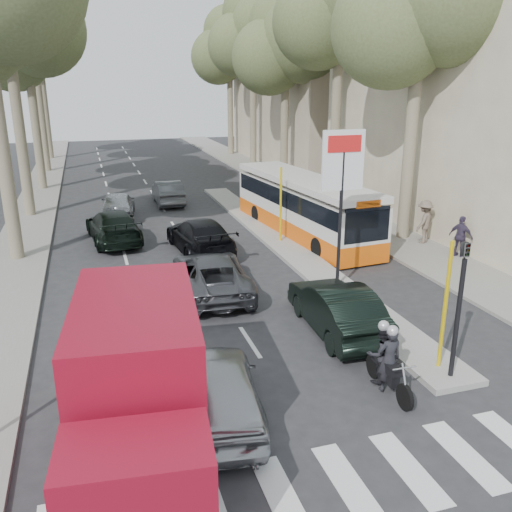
{
  "coord_description": "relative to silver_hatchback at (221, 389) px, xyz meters",
  "views": [
    {
      "loc": [
        -4.89,
        -11.39,
        7.12
      ],
      "look_at": [
        0.17,
        4.86,
        1.6
      ],
      "focal_mm": 38.0,
      "sensor_mm": 36.0,
      "label": 1
    }
  ],
  "objects": [
    {
      "name": "tree_l_d",
      "position": [
        -5.34,
        37.4,
        11.06
      ],
      "size": [
        7.4,
        7.2,
        15.66
      ],
      "color": "#6B604C",
      "rests_on": "ground"
    },
    {
      "name": "queue_car_e",
      "position": [
        -1.47,
        14.89,
        0.03
      ],
      "size": [
        2.57,
        5.24,
        1.47
      ],
      "primitive_type": "imported",
      "rotation": [
        0.0,
        0.0,
        3.25
      ],
      "color": "black",
      "rests_on": "ground"
    },
    {
      "name": "building_near",
      "position": [
        18.03,
        13.29,
        8.3
      ],
      "size": [
        11.0,
        18.0,
        18.0
      ],
      "primitive_type": "cube",
      "color": "beige",
      "rests_on": "ground"
    },
    {
      "name": "tree_l_c",
      "position": [
        -5.24,
        29.4,
        9.33
      ],
      "size": [
        7.4,
        7.2,
        13.71
      ],
      "color": "#6B604C",
      "rests_on": "ground"
    },
    {
      "name": "sidewalk_right",
      "position": [
        11.13,
        26.29,
        -0.64
      ],
      "size": [
        3.2,
        70.0,
        0.12
      ],
      "primitive_type": "cube",
      "color": "gray",
      "rests_on": "ground"
    },
    {
      "name": "ground",
      "position": [
        2.53,
        1.29,
        -0.7
      ],
      "size": [
        120.0,
        120.0,
        0.0
      ],
      "primitive_type": "plane",
      "color": "#28282B",
      "rests_on": "ground"
    },
    {
      "name": "pedestrian_far",
      "position": [
        11.89,
        10.16,
        0.39
      ],
      "size": [
        1.36,
        1.13,
        1.94
      ],
      "primitive_type": "imported",
      "rotation": [
        0.0,
        0.0,
        3.7
      ],
      "color": "#6B5D50",
      "rests_on": "sidewalk_right"
    },
    {
      "name": "queue_car_d",
      "position": [
        2.15,
        22.22,
        0.0
      ],
      "size": [
        1.51,
        4.3,
        1.42
      ],
      "primitive_type": "imported",
      "rotation": [
        0.0,
        0.0,
        3.14
      ],
      "color": "#474B4F",
      "rests_on": "ground"
    },
    {
      "name": "queue_car_c",
      "position": [
        -0.97,
        19.43,
        0.03
      ],
      "size": [
        2.17,
        4.46,
        1.47
      ],
      "primitive_type": "imported",
      "rotation": [
        0.0,
        0.0,
        3.04
      ],
      "color": "#A3A7AB",
      "rests_on": "ground"
    },
    {
      "name": "tree_r_d",
      "position": [
        11.66,
        35.4,
        10.37
      ],
      "size": [
        7.4,
        7.2,
        14.88
      ],
      "color": "#6B604C",
      "rests_on": "ground"
    },
    {
      "name": "red_truck",
      "position": [
        -1.83,
        -1.02,
        0.98
      ],
      "size": [
        2.84,
        6.16,
        3.18
      ],
      "rotation": [
        0.0,
        0.0,
        -0.1
      ],
      "color": "black",
      "rests_on": "ground"
    },
    {
      "name": "billboard",
      "position": [
        5.78,
        6.29,
        3.0
      ],
      "size": [
        1.5,
        12.1,
        5.6
      ],
      "color": "yellow",
      "rests_on": "ground"
    },
    {
      "name": "median_left",
      "position": [
        -5.47,
        29.29,
        -0.64
      ],
      "size": [
        2.4,
        64.0,
        0.12
      ],
      "primitive_type": "cube",
      "color": "gray",
      "rests_on": "ground"
    },
    {
      "name": "silver_hatchback",
      "position": [
        0.0,
        0.0,
        0.0
      ],
      "size": [
        2.21,
        4.32,
        1.41
      ],
      "primitive_type": "imported",
      "rotation": [
        0.0,
        0.0,
        3.01
      ],
      "color": "#AEB2B6",
      "rests_on": "ground"
    },
    {
      "name": "tree_r_c",
      "position": [
        11.56,
        27.4,
        8.99
      ],
      "size": [
        7.4,
        7.2,
        13.32
      ],
      "color": "#6B604C",
      "rests_on": "ground"
    },
    {
      "name": "queue_car_b",
      "position": [
        2.03,
        12.12,
        0.04
      ],
      "size": [
        2.47,
        5.25,
        1.48
      ],
      "primitive_type": "imported",
      "rotation": [
        0.0,
        0.0,
        3.22
      ],
      "color": "black",
      "rests_on": "ground"
    },
    {
      "name": "queue_car_a",
      "position": [
        1.43,
        7.29,
        0.0
      ],
      "size": [
        2.69,
        5.23,
        1.41
      ],
      "primitive_type": "imported",
      "rotation": [
        0.0,
        0.0,
        3.07
      ],
      "color": "#46484D",
      "rests_on": "ground"
    },
    {
      "name": "city_bus",
      "position": [
        7.33,
        13.4,
        0.78
      ],
      "size": [
        3.35,
        10.89,
        2.82
      ],
      "rotation": [
        0.0,
        0.0,
        0.1
      ],
      "color": "#E2590C",
      "rests_on": "ground"
    },
    {
      "name": "traffic_island",
      "position": [
        5.78,
        12.29,
        -0.62
      ],
      "size": [
        1.5,
        26.0,
        0.16
      ],
      "primitive_type": "cube",
      "color": "gray",
      "rests_on": "ground"
    },
    {
      "name": "building_far",
      "position": [
        18.03,
        35.29,
        7.3
      ],
      "size": [
        11.0,
        20.0,
        16.0
      ],
      "primitive_type": "cube",
      "color": "#B7A88E",
      "rests_on": "ground"
    },
    {
      "name": "motorcycle",
      "position": [
        4.04,
        0.01,
        0.1
      ],
      "size": [
        0.74,
        2.07,
        1.76
      ],
      "rotation": [
        0.0,
        0.0,
        -0.01
      ],
      "color": "black",
      "rests_on": "ground"
    },
    {
      "name": "tree_r_e",
      "position": [
        11.76,
        43.4,
        9.68
      ],
      "size": [
        7.4,
        7.2,
        14.1
      ],
      "color": "#6B604C",
      "rests_on": "ground"
    },
    {
      "name": "pedestrian_near",
      "position": [
        12.15,
        7.94,
        0.28
      ],
      "size": [
        0.91,
        1.12,
        1.72
      ],
      "primitive_type": "imported",
      "rotation": [
        0.0,
        0.0,
        2.06
      ],
      "color": "#3A3048",
      "rests_on": "sidewalk_right"
    },
    {
      "name": "traffic_light_island",
      "position": [
        5.78,
        -0.21,
        1.78
      ],
      "size": [
        0.16,
        0.41,
        3.6
      ],
      "color": "black",
      "rests_on": "ground"
    },
    {
      "name": "dark_hatchback",
      "position": [
        4.29,
        3.21,
        0.04
      ],
      "size": [
        1.75,
        4.59,
        1.49
      ],
      "primitive_type": "imported",
      "rotation": [
        0.0,
        0.0,
        3.1
      ],
      "color": "black",
      "rests_on": "ground"
    },
    {
      "name": "tree_l_e",
      "position": [
        -5.44,
        45.4,
        10.02
      ],
      "size": [
        7.4,
        7.2,
        14.49
      ],
      "color": "#6B604C",
      "rests_on": "ground"
    }
  ]
}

